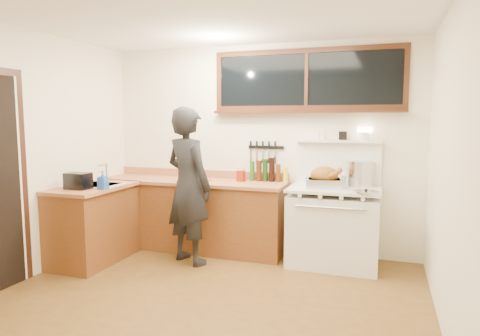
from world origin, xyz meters
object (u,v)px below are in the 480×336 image
(man, at_px, (188,186))
(roast_turkey, at_px, (325,179))
(vintage_stove, at_px, (334,225))
(cutting_board, at_px, (194,177))

(man, height_order, roast_turkey, man)
(vintage_stove, relative_size, man, 0.87)
(vintage_stove, xyz_separation_m, man, (-1.61, -0.46, 0.44))
(vintage_stove, xyz_separation_m, cutting_board, (-1.73, -0.06, 0.49))
(cutting_board, relative_size, roast_turkey, 0.88)
(vintage_stove, xyz_separation_m, roast_turkey, (-0.11, -0.03, 0.53))
(cutting_board, height_order, roast_turkey, roast_turkey)
(cutting_board, bearing_deg, vintage_stove, 1.88)
(man, distance_m, cutting_board, 0.42)
(man, bearing_deg, roast_turkey, 16.19)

